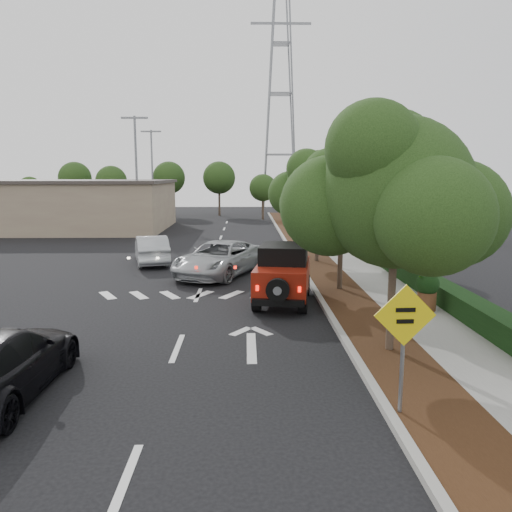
{
  "coord_description": "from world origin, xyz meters",
  "views": [
    {
      "loc": [
        1.85,
        -12.9,
        4.62
      ],
      "look_at": [
        2.19,
        3.0,
        2.02
      ],
      "focal_mm": 35.0,
      "sensor_mm": 36.0,
      "label": 1
    }
  ],
  "objects": [
    {
      "name": "street_tree_far",
      "position": [
        5.6,
        13.0,
        0.0
      ],
      "size": [
        3.4,
        3.4,
        5.62
      ],
      "primitive_type": null,
      "color": "#1B3210",
      "rests_on": "ground"
    },
    {
      "name": "light_pole_a",
      "position": [
        -6.5,
        26.0,
        0.0
      ],
      "size": [
        2.0,
        0.22,
        9.0
      ],
      "primitive_type": null,
      "color": "slate",
      "rests_on": "ground"
    },
    {
      "name": "hedge",
      "position": [
        8.9,
        12.0,
        0.4
      ],
      "size": [
        0.8,
        70.0,
        0.8
      ],
      "primitive_type": "cube",
      "color": "black",
      "rests_on": "ground"
    },
    {
      "name": "transmission_tower",
      "position": [
        6.0,
        48.0,
        0.0
      ],
      "size": [
        7.0,
        4.0,
        28.0
      ],
      "primitive_type": null,
      "color": "slate",
      "rests_on": "ground"
    },
    {
      "name": "terracotta_planter",
      "position": [
        7.9,
        3.19,
        0.91
      ],
      "size": [
        0.77,
        0.77,
        1.35
      ],
      "rotation": [
        0.0,
        0.0,
        -0.12
      ],
      "color": "brown",
      "rests_on": "ground"
    },
    {
      "name": "commercial_building",
      "position": [
        -16.0,
        30.0,
        2.0
      ],
      "size": [
        22.0,
        12.0,
        4.0
      ],
      "primitive_type": "cube",
      "color": "gray",
      "rests_on": "ground"
    },
    {
      "name": "silver_suv_ahead",
      "position": [
        0.62,
        9.87,
        0.78
      ],
      "size": [
        4.64,
        6.22,
        1.57
      ],
      "primitive_type": "imported",
      "rotation": [
        0.0,
        0.0,
        -0.41
      ],
      "color": "#A2A6A9",
      "rests_on": "ground"
    },
    {
      "name": "street_tree_mid",
      "position": [
        5.6,
        6.5,
        0.0
      ],
      "size": [
        3.2,
        3.2,
        5.32
      ],
      "primitive_type": null,
      "color": "#1B3210",
      "rests_on": "ground"
    },
    {
      "name": "silver_sedan_oncoming",
      "position": [
        -3.1,
        13.11,
        0.74
      ],
      "size": [
        2.64,
        4.73,
        1.48
      ],
      "primitive_type": "imported",
      "rotation": [
        0.0,
        0.0,
        3.4
      ],
      "color": "#B5B9BD",
      "rests_on": "ground"
    },
    {
      "name": "ground",
      "position": [
        0.0,
        0.0,
        0.0
      ],
      "size": [
        120.0,
        120.0,
        0.0
      ],
      "primitive_type": "plane",
      "color": "black",
      "rests_on": "ground"
    },
    {
      "name": "red_jeep",
      "position": [
        3.23,
        4.93,
        1.07
      ],
      "size": [
        2.37,
        4.26,
        2.1
      ],
      "rotation": [
        0.0,
        0.0,
        -0.16
      ],
      "color": "black",
      "rests_on": "ground"
    },
    {
      "name": "light_pole_b",
      "position": [
        -7.5,
        38.0,
        0.0
      ],
      "size": [
        2.0,
        0.22,
        9.0
      ],
      "primitive_type": null,
      "color": "slate",
      "rests_on": "ground"
    },
    {
      "name": "sidewalk",
      "position": [
        7.5,
        12.0,
        0.06
      ],
      "size": [
        2.0,
        70.0,
        0.12
      ],
      "primitive_type": "cube",
      "color": "gray",
      "rests_on": "ground"
    },
    {
      "name": "speed_hump_sign",
      "position": [
        4.8,
        -4.02,
        1.73
      ],
      "size": [
        1.17,
        0.11,
        2.5
      ],
      "rotation": [
        0.0,
        0.0,
        0.04
      ],
      "color": "slate",
      "rests_on": "ground"
    },
    {
      "name": "planting_strip",
      "position": [
        5.6,
        12.0,
        0.06
      ],
      "size": [
        1.8,
        70.0,
        0.12
      ],
      "primitive_type": "cube",
      "color": "black",
      "rests_on": "ground"
    },
    {
      "name": "parked_suv",
      "position": [
        -9.01,
        25.52,
        0.71
      ],
      "size": [
        4.48,
        2.78,
        1.42
      ],
      "primitive_type": "imported",
      "rotation": [
        0.0,
        0.0,
        1.85
      ],
      "color": "#ADB1B6",
      "rests_on": "ground"
    },
    {
      "name": "street_tree_near",
      "position": [
        5.6,
        -0.5,
        0.0
      ],
      "size": [
        3.8,
        3.8,
        5.92
      ],
      "primitive_type": null,
      "color": "#1B3210",
      "rests_on": "ground"
    },
    {
      "name": "curb",
      "position": [
        4.6,
        12.0,
        0.07
      ],
      "size": [
        0.2,
        70.0,
        0.15
      ],
      "primitive_type": "cube",
      "color": "#9E9B93",
      "rests_on": "ground"
    }
  ]
}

